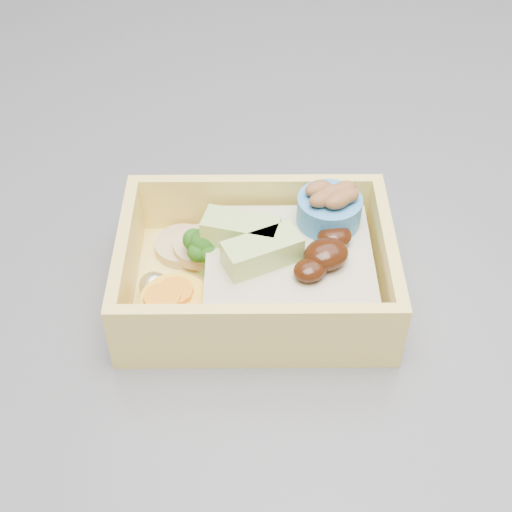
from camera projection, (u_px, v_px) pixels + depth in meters
name	position (u px, v px, depth m)	size (l,w,h in m)	color
island	(203.00, 466.00, 0.87)	(1.24, 0.84, 0.92)	brown
bento_box	(265.00, 266.00, 0.44)	(0.20, 0.18, 0.06)	#F6D765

